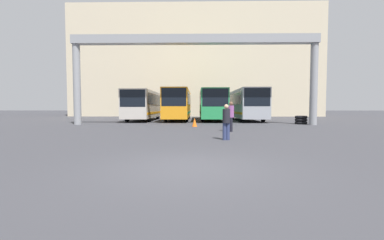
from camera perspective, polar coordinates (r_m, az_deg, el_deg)
ground_plane at (r=6.35m, az=-0.74°, el=-10.65°), size 200.00×200.00×0.00m
building_backdrop at (r=46.28m, az=0.81°, el=11.93°), size 40.03×12.00×17.47m
overhead_gantry at (r=21.79m, az=0.53°, el=14.67°), size 20.22×0.80×7.37m
bus_slot_0 at (r=28.91m, az=-10.64°, el=3.55°), size 2.57×10.15×3.17m
bus_slot_1 at (r=29.25m, az=-3.04°, el=3.76°), size 2.49×11.86×3.33m
bus_slot_2 at (r=29.23m, az=4.36°, el=3.69°), size 2.60×11.88×3.26m
bus_slot_3 at (r=28.80m, az=11.98°, el=3.69°), size 2.60×10.08×3.31m
pedestrian_mid_left at (r=11.64m, az=7.62°, el=-0.24°), size 0.33×0.33×1.61m
pedestrian_near_left at (r=15.62m, az=8.62°, el=0.94°), size 0.38×0.38×1.81m
traffic_cone at (r=19.38m, az=0.57°, el=-0.51°), size 0.38×0.38×0.65m
tire_stack at (r=24.19m, az=23.07°, el=0.02°), size 1.04×1.04×0.72m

